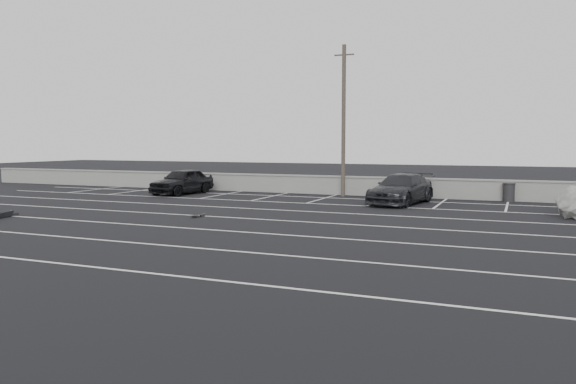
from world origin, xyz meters
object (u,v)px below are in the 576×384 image
at_px(car_right, 401,189).
at_px(utility_pole, 344,120).
at_px(skateboard, 198,215).
at_px(car_left, 182,181).
at_px(trash_bin, 509,192).
at_px(person, 4,212).

relative_size(car_right, utility_pole, 0.60).
bearing_deg(skateboard, car_left, 134.09).
relative_size(car_left, utility_pole, 0.53).
xyz_separation_m(car_right, trash_bin, (4.77, 2.93, -0.24)).
distance_m(car_right, skateboard, 10.25).
bearing_deg(person, car_left, 68.92).
bearing_deg(car_right, person, -130.72).
distance_m(car_left, utility_pole, 9.77).
relative_size(utility_pole, person, 3.67).
distance_m(trash_bin, person, 22.90).
bearing_deg(skateboard, utility_pole, 82.88).
xyz_separation_m(car_left, skateboard, (6.18, -8.24, -0.67)).
distance_m(car_right, person, 17.35).
xyz_separation_m(utility_pole, person, (-9.75, -13.48, -3.93)).
bearing_deg(car_right, skateboard, -118.48).
height_order(person, skateboard, person).
bearing_deg(car_left, car_right, 3.86).
bearing_deg(utility_pole, car_left, -165.51).
bearing_deg(car_left, person, -89.57).
height_order(car_left, trash_bin, car_left).
distance_m(car_right, utility_pole, 5.63).
distance_m(person, skateboard, 7.66).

